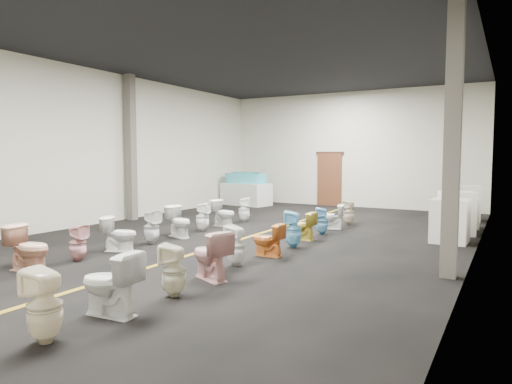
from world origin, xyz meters
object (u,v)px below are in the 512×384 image
appliance_crate_a (450,221)px  toilet_right_6 (293,229)px  toilet_left_3 (78,243)px  toilet_right_9 (331,217)px  toilet_left_2 (29,248)px  toilet_left_4 (120,234)px  toilet_right_0 (44,306)px  appliance_crate_b (456,213)px  toilet_right_10 (349,212)px  display_table (246,194)px  appliance_crate_c (460,213)px  toilet_right_3 (210,255)px  toilet_right_8 (322,221)px  toilet_left_5 (152,227)px  toilet_left_7 (203,217)px  bathtub (246,179)px  toilet_right_1 (110,283)px  toilet_right_5 (268,240)px  toilet_left_8 (224,213)px  toilet_right_7 (302,226)px  toilet_left_9 (244,210)px  toilet_right_2 (174,270)px  appliance_crate_d (466,203)px  toilet_right_4 (236,246)px

appliance_crate_a → toilet_right_6: size_ratio=1.24×
toilet_left_3 → toilet_right_9: (2.85, 6.02, -0.01)m
toilet_left_3 → toilet_left_2: bearing=164.1°
toilet_left_4 → toilet_right_0: bearing=-163.6°
appliance_crate_b → toilet_right_10: 2.93m
display_table → toilet_left_2: size_ratio=2.48×
appliance_crate_c → toilet_right_3: (-2.98, -7.77, -0.02)m
toilet_right_8 → appliance_crate_c: bearing=118.2°
toilet_right_6 → toilet_left_5: bearing=-85.1°
toilet_left_7 → toilet_right_8: size_ratio=1.11×
bathtub → appliance_crate_c: (8.24, -2.24, -0.65)m
display_table → appliance_crate_a: bearing=-29.7°
toilet_left_3 → toilet_right_8: toilet_left_3 is taller
toilet_left_4 → display_table: bearing=-6.1°
toilet_left_7 → toilet_right_1: toilet_right_1 is taller
toilet_left_2 → toilet_left_7: 4.90m
display_table → bathtub: 0.63m
toilet_left_4 → toilet_right_5: 3.13m
display_table → toilet_right_9: size_ratio=2.94×
toilet_left_8 → toilet_right_5: (2.91, -2.82, -0.04)m
toilet_right_7 → toilet_right_8: (0.15, 0.94, 0.01)m
appliance_crate_c → toilet_right_0: bearing=-106.0°
toilet_right_6 → toilet_left_9: bearing=-151.2°
appliance_crate_a → toilet_right_6: appliance_crate_a is taller
toilet_right_3 → toilet_right_6: 3.01m
appliance_crate_b → toilet_left_7: (-5.91, -2.82, -0.16)m
toilet_right_3 → toilet_right_2: bearing=28.2°
bathtub → toilet_left_2: bathtub is taller
toilet_right_7 → toilet_left_9: bearing=-120.8°
display_table → toilet_left_4: size_ratio=2.75×
toilet_right_2 → toilet_right_5: bearing=165.6°
appliance_crate_b → toilet_right_10: appliance_crate_b is taller
appliance_crate_a → toilet_left_3: appliance_crate_a is taller
appliance_crate_d → toilet_right_1: 11.81m
toilet_left_5 → toilet_left_9: 4.03m
appliance_crate_d → toilet_right_1: bearing=-105.2°
toilet_left_7 → toilet_right_0: size_ratio=0.95×
appliance_crate_d → toilet_right_7: 6.28m
toilet_right_0 → toilet_right_7: (-0.04, 6.88, -0.07)m
toilet_right_5 → toilet_right_9: size_ratio=0.98×
bathtub → appliance_crate_b: (8.24, -3.38, -0.52)m
toilet_right_8 → toilet_right_9: toilet_right_8 is taller
display_table → toilet_right_1: (5.13, -12.00, -0.03)m
toilet_right_3 → toilet_right_10: toilet_right_3 is taller
toilet_right_2 → toilet_right_4: size_ratio=1.02×
toilet_left_7 → toilet_left_8: toilet_left_7 is taller
toilet_left_2 → toilet_right_8: 6.73m
appliance_crate_b → toilet_left_9: 5.89m
toilet_right_8 → toilet_right_9: (-0.11, 0.96, -0.01)m
toilet_right_2 → toilet_right_7: 4.95m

